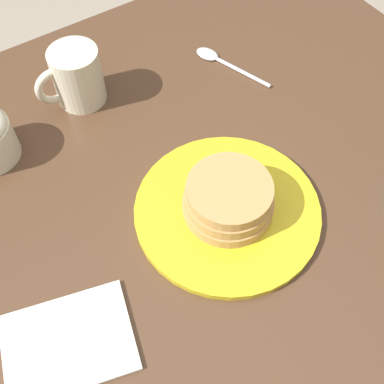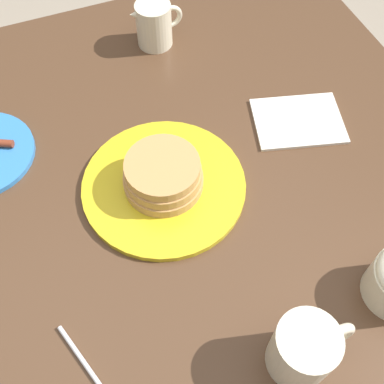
% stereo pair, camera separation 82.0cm
% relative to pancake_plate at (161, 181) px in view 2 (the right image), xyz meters
% --- Properties ---
extents(ground_plane, '(8.00, 8.00, 0.00)m').
position_rel_pancake_plate_xyz_m(ground_plane, '(0.00, -0.01, -0.79)').
color(ground_plane, gray).
extents(dining_table, '(1.11, 1.07, 0.77)m').
position_rel_pancake_plate_xyz_m(dining_table, '(0.00, -0.01, -0.15)').
color(dining_table, '#4C3321').
rests_on(dining_table, ground_plane).
extents(pancake_plate, '(0.28, 0.28, 0.07)m').
position_rel_pancake_plate_xyz_m(pancake_plate, '(0.00, 0.00, 0.00)').
color(pancake_plate, gold).
rests_on(pancake_plate, dining_table).
extents(coffee_mug, '(0.12, 0.08, 0.10)m').
position_rel_pancake_plate_xyz_m(coffee_mug, '(0.08, -0.34, 0.03)').
color(coffee_mug, beige).
rests_on(coffee_mug, dining_table).
extents(creamer_pitcher, '(0.11, 0.07, 0.10)m').
position_rel_pancake_plate_xyz_m(creamer_pitcher, '(0.11, 0.36, 0.03)').
color(creamer_pitcher, beige).
rests_on(creamer_pitcher, dining_table).
extents(napkin, '(0.19, 0.16, 0.01)m').
position_rel_pancake_plate_xyz_m(napkin, '(0.29, 0.05, -0.02)').
color(napkin, silver).
rests_on(napkin, dining_table).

